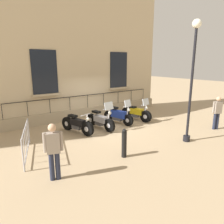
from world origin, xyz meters
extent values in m
plane|color=tan|center=(0.00, 0.00, 0.00)|extent=(60.00, 60.00, 0.00)
cube|color=#C6B28E|center=(-2.43, 0.00, 3.86)|extent=(0.60, 10.90, 7.73)
cube|color=tan|center=(-2.05, 0.00, 0.30)|extent=(0.20, 10.90, 0.59)
cube|color=black|center=(-2.11, 2.40, 2.74)|extent=(0.06, 1.33, 2.21)
cube|color=tan|center=(-2.03, 2.40, 1.58)|extent=(0.24, 1.53, 0.10)
cube|color=black|center=(-2.11, -2.40, 2.74)|extent=(0.06, 1.33, 2.21)
cube|color=tan|center=(-2.03, -2.40, 1.58)|extent=(0.24, 1.53, 0.10)
cube|color=black|center=(-2.01, 0.00, 1.34)|extent=(0.03, 9.15, 0.03)
cylinder|color=black|center=(-2.01, -4.58, 0.97)|extent=(0.02, 0.02, 0.75)
cylinder|color=black|center=(-2.01, -3.43, 0.97)|extent=(0.02, 0.02, 0.75)
cylinder|color=black|center=(-2.01, -2.29, 0.97)|extent=(0.02, 0.02, 0.75)
cylinder|color=black|center=(-2.01, -1.14, 0.97)|extent=(0.02, 0.02, 0.75)
cylinder|color=black|center=(-2.01, 0.00, 0.97)|extent=(0.02, 0.02, 0.75)
cylinder|color=black|center=(-2.01, 1.14, 0.97)|extent=(0.02, 0.02, 0.75)
cylinder|color=black|center=(-2.01, 2.29, 0.97)|extent=(0.02, 0.02, 0.75)
cylinder|color=black|center=(-2.01, 3.43, 0.97)|extent=(0.02, 0.02, 0.75)
cylinder|color=black|center=(-2.01, 4.58, 0.97)|extent=(0.02, 0.02, 0.75)
cylinder|color=black|center=(0.82, -1.63, 0.33)|extent=(0.67, 0.33, 0.66)
cylinder|color=silver|center=(0.82, -1.63, 0.33)|extent=(0.27, 0.23, 0.23)
cylinder|color=black|center=(-0.48, -2.01, 0.33)|extent=(0.67, 0.33, 0.66)
cylinder|color=silver|center=(-0.48, -2.01, 0.33)|extent=(0.27, 0.23, 0.23)
cube|color=black|center=(0.22, -1.80, 0.52)|extent=(0.85, 0.47, 0.31)
cube|color=#4C4C51|center=(0.12, -1.83, 0.30)|extent=(0.52, 0.33, 0.23)
cube|color=black|center=(-0.10, -1.90, 0.77)|extent=(0.50, 0.35, 0.10)
cylinder|color=silver|center=(0.77, -1.64, 0.65)|extent=(0.17, 0.10, 0.64)
cylinder|color=silver|center=(0.73, -1.66, 0.96)|extent=(0.19, 0.56, 0.04)
sphere|color=white|center=(0.84, -1.62, 0.78)|extent=(0.16, 0.16, 0.16)
cylinder|color=silver|center=(-0.06, -1.74, 0.18)|extent=(0.72, 0.28, 0.08)
cylinder|color=black|center=(0.96, -0.52, 0.32)|extent=(0.65, 0.22, 0.64)
cylinder|color=silver|center=(0.96, -0.52, 0.32)|extent=(0.24, 0.19, 0.22)
cylinder|color=black|center=(-0.40, -0.71, 0.32)|extent=(0.65, 0.22, 0.64)
cylinder|color=silver|center=(-0.40, -0.71, 0.32)|extent=(0.24, 0.19, 0.22)
cube|color=#B2B2BC|center=(0.33, -0.61, 0.51)|extent=(0.82, 0.39, 0.31)
cube|color=#4C4C51|center=(0.23, -0.62, 0.29)|extent=(0.50, 0.29, 0.22)
cube|color=black|center=(0.00, -0.65, 0.81)|extent=(0.47, 0.31, 0.10)
cylinder|color=silver|center=(0.91, -0.53, 0.72)|extent=(0.17, 0.08, 0.80)
cylinder|color=silver|center=(0.86, -0.53, 1.11)|extent=(0.12, 0.62, 0.04)
sphere|color=white|center=(0.98, -0.52, 0.93)|extent=(0.16, 0.16, 0.16)
cylinder|color=silver|center=(0.06, -0.48, 0.18)|extent=(0.71, 0.18, 0.08)
cube|color=silver|center=(0.92, -0.52, 1.26)|extent=(0.19, 0.52, 0.36)
cylinder|color=black|center=(0.77, 0.80, 0.30)|extent=(0.62, 0.26, 0.61)
cylinder|color=silver|center=(0.77, 0.80, 0.30)|extent=(0.24, 0.19, 0.21)
cylinder|color=black|center=(-0.54, 0.49, 0.30)|extent=(0.62, 0.26, 0.61)
cylinder|color=silver|center=(-0.54, 0.49, 0.30)|extent=(0.24, 0.19, 0.21)
cube|color=#1E389E|center=(0.16, 0.66, 0.53)|extent=(0.97, 0.47, 0.38)
cube|color=#4C4C51|center=(0.06, 0.64, 0.27)|extent=(0.59, 0.33, 0.21)
cube|color=black|center=(-0.21, 0.57, 0.84)|extent=(0.56, 0.35, 0.10)
cylinder|color=silver|center=(0.72, 0.79, 0.67)|extent=(0.17, 0.09, 0.75)
cylinder|color=silver|center=(0.67, 0.78, 1.04)|extent=(0.17, 0.57, 0.04)
sphere|color=white|center=(0.79, 0.80, 0.86)|extent=(0.16, 0.16, 0.16)
cylinder|color=silver|center=(-0.15, 0.73, 0.17)|extent=(0.84, 0.27, 0.08)
cube|color=silver|center=(0.73, 0.79, 1.19)|extent=(0.23, 0.49, 0.36)
cylinder|color=black|center=(0.83, 2.02, 0.33)|extent=(0.68, 0.31, 0.66)
cylinder|color=silver|center=(0.83, 2.02, 0.33)|extent=(0.27, 0.23, 0.23)
cylinder|color=black|center=(-0.43, 1.72, 0.33)|extent=(0.68, 0.31, 0.66)
cylinder|color=silver|center=(-0.43, 1.72, 0.33)|extent=(0.27, 0.23, 0.23)
cube|color=gold|center=(0.25, 1.88, 0.53)|extent=(0.80, 0.48, 0.33)
cube|color=#4C4C51|center=(0.15, 1.86, 0.30)|extent=(0.50, 0.35, 0.23)
cube|color=black|center=(-0.05, 1.81, 0.72)|extent=(0.47, 0.37, 0.10)
cylinder|color=silver|center=(0.78, 2.01, 0.66)|extent=(0.17, 0.10, 0.67)
cylinder|color=silver|center=(0.74, 2.00, 0.99)|extent=(0.19, 0.67, 0.04)
sphere|color=white|center=(0.85, 2.03, 0.81)|extent=(0.16, 0.16, 0.16)
cylinder|color=silver|center=(-0.02, 1.99, 0.18)|extent=(0.68, 0.24, 0.08)
cube|color=silver|center=(0.79, 2.01, 1.14)|extent=(0.25, 0.57, 0.36)
cylinder|color=black|center=(3.84, 1.42, 0.12)|extent=(0.28, 0.28, 0.24)
cylinder|color=black|center=(3.84, 1.42, 2.29)|extent=(0.10, 0.10, 4.58)
sphere|color=white|center=(3.84, 1.42, 4.63)|extent=(0.34, 0.34, 0.34)
cylinder|color=#B7B7BF|center=(0.17, -3.99, 0.53)|extent=(0.05, 0.05, 1.05)
cylinder|color=#B7B7BF|center=(2.44, -4.75, 0.53)|extent=(0.05, 0.05, 1.05)
cylinder|color=#B7B7BF|center=(1.30, -4.37, 1.02)|extent=(2.28, 0.79, 0.04)
cylinder|color=#B7B7BF|center=(1.30, -4.37, 0.15)|extent=(2.28, 0.79, 0.04)
cylinder|color=#B7B7BF|center=(0.62, -4.14, 0.60)|extent=(0.02, 0.02, 0.87)
cylinder|color=#B7B7BF|center=(1.08, -4.29, 0.60)|extent=(0.02, 0.02, 0.87)
cylinder|color=#B7B7BF|center=(1.53, -4.44, 0.60)|extent=(0.02, 0.02, 0.87)
cylinder|color=#B7B7BF|center=(1.98, -4.60, 0.60)|extent=(0.02, 0.02, 0.87)
cylinder|color=black|center=(3.44, -1.66, 0.46)|extent=(0.18, 0.18, 0.92)
sphere|color=black|center=(3.44, -1.66, 0.96)|extent=(0.16, 0.16, 0.16)
cylinder|color=#23283D|center=(3.37, -4.21, 0.41)|extent=(0.14, 0.14, 0.82)
cylinder|color=#23283D|center=(3.43, -4.06, 0.41)|extent=(0.14, 0.14, 0.82)
cube|color=gray|center=(3.40, -4.14, 1.11)|extent=(0.33, 0.41, 0.58)
sphere|color=tan|center=(3.40, -4.14, 1.54)|extent=(0.22, 0.22, 0.22)
cylinder|color=gray|center=(3.33, -4.35, 1.14)|extent=(0.09, 0.09, 0.55)
cylinder|color=gray|center=(3.47, -3.93, 1.14)|extent=(0.09, 0.09, 0.55)
cylinder|color=#23283D|center=(3.75, 4.04, 0.41)|extent=(0.14, 0.14, 0.81)
cylinder|color=#23283D|center=(3.68, 3.89, 0.41)|extent=(0.14, 0.14, 0.81)
cube|color=gray|center=(3.72, 3.97, 1.10)|extent=(0.35, 0.42, 0.57)
sphere|color=tan|center=(3.72, 3.97, 1.52)|extent=(0.22, 0.22, 0.22)
cylinder|color=gray|center=(3.80, 4.17, 1.13)|extent=(0.09, 0.09, 0.55)
cylinder|color=gray|center=(3.63, 3.76, 1.13)|extent=(0.09, 0.09, 0.55)
camera|label=1|loc=(8.62, -5.95, 3.26)|focal=33.22mm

